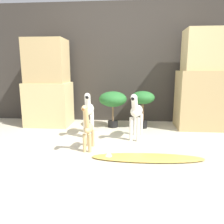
{
  "coord_description": "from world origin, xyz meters",
  "views": [
    {
      "loc": [
        0.14,
        -2.5,
        1.01
      ],
      "look_at": [
        -0.13,
        0.65,
        0.37
      ],
      "focal_mm": 35.0,
      "sensor_mm": 36.0,
      "label": 1
    }
  ],
  "objects_px": {
    "potted_palm_front": "(113,100)",
    "potted_palm_back": "(143,100)",
    "surfboard": "(147,158)",
    "zebra_left": "(88,110)",
    "giraffe_figurine": "(88,128)",
    "zebra_right": "(136,112)"
  },
  "relations": [
    {
      "from": "giraffe_figurine",
      "to": "potted_palm_back",
      "type": "bearing_deg",
      "value": 56.98
    },
    {
      "from": "potted_palm_front",
      "to": "zebra_right",
      "type": "bearing_deg",
      "value": -58.07
    },
    {
      "from": "zebra_right",
      "to": "potted_palm_front",
      "type": "distance_m",
      "value": 0.73
    },
    {
      "from": "potted_palm_front",
      "to": "potted_palm_back",
      "type": "distance_m",
      "value": 0.51
    },
    {
      "from": "zebra_left",
      "to": "surfboard",
      "type": "relative_size",
      "value": 0.53
    },
    {
      "from": "potted_palm_front",
      "to": "surfboard",
      "type": "relative_size",
      "value": 0.49
    },
    {
      "from": "zebra_right",
      "to": "giraffe_figurine",
      "type": "height_order",
      "value": "zebra_right"
    },
    {
      "from": "zebra_left",
      "to": "surfboard",
      "type": "bearing_deg",
      "value": -45.29
    },
    {
      "from": "potted_palm_back",
      "to": "zebra_right",
      "type": "bearing_deg",
      "value": -101.64
    },
    {
      "from": "potted_palm_front",
      "to": "zebra_left",
      "type": "bearing_deg",
      "value": -121.89
    },
    {
      "from": "zebra_right",
      "to": "potted_palm_back",
      "type": "bearing_deg",
      "value": 78.36
    },
    {
      "from": "potted_palm_back",
      "to": "surfboard",
      "type": "xyz_separation_m",
      "value": [
        -0.02,
        -1.34,
        -0.46
      ]
    },
    {
      "from": "giraffe_figurine",
      "to": "potted_palm_back",
      "type": "height_order",
      "value": "potted_palm_back"
    },
    {
      "from": "zebra_right",
      "to": "zebra_left",
      "type": "relative_size",
      "value": 1.0
    },
    {
      "from": "potted_palm_front",
      "to": "surfboard",
      "type": "distance_m",
      "value": 1.51
    },
    {
      "from": "zebra_left",
      "to": "potted_palm_front",
      "type": "relative_size",
      "value": 1.08
    },
    {
      "from": "surfboard",
      "to": "giraffe_figurine",
      "type": "bearing_deg",
      "value": 162.66
    },
    {
      "from": "zebra_left",
      "to": "giraffe_figurine",
      "type": "relative_size",
      "value": 1.13
    },
    {
      "from": "zebra_right",
      "to": "surfboard",
      "type": "height_order",
      "value": "zebra_right"
    },
    {
      "from": "zebra_left",
      "to": "surfboard",
      "type": "distance_m",
      "value": 1.22
    },
    {
      "from": "zebra_right",
      "to": "zebra_left",
      "type": "bearing_deg",
      "value": 172.63
    },
    {
      "from": "potted_palm_front",
      "to": "potted_palm_back",
      "type": "bearing_deg",
      "value": -1.23
    }
  ]
}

